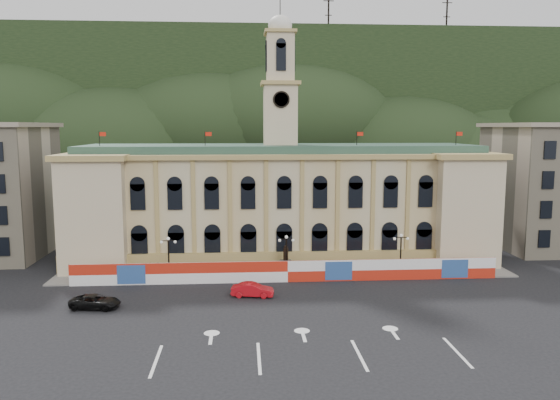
{
  "coord_description": "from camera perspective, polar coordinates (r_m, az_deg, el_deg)",
  "views": [
    {
      "loc": [
        -5.14,
        -46.85,
        18.05
      ],
      "look_at": [
        -0.7,
        18.0,
        9.3
      ],
      "focal_mm": 35.0,
      "sensor_mm": 36.0,
      "label": 1
    }
  ],
  "objects": [
    {
      "name": "ground",
      "position": [
        50.46,
        2.25,
        -13.29
      ],
      "size": [
        260.0,
        260.0,
        0.0
      ],
      "primitive_type": "plane",
      "color": "black",
      "rests_on": "ground"
    },
    {
      "name": "hoarding_fence",
      "position": [
        64.36,
        0.86,
        -7.46
      ],
      "size": [
        50.0,
        0.44,
        2.5
      ],
      "color": "red",
      "rests_on": "ground"
    },
    {
      "name": "red_sedan",
      "position": [
        59.14,
        -2.89,
        -9.36
      ],
      "size": [
        2.95,
        4.99,
        1.48
      ],
      "primitive_type": "imported",
      "rotation": [
        0.0,
        0.0,
        1.42
      ],
      "color": "red",
      "rests_on": "ground"
    },
    {
      "name": "lamp_left",
      "position": [
        66.17,
        -11.56,
        -5.57
      ],
      "size": [
        1.96,
        0.44,
        5.15
      ],
      "color": "black",
      "rests_on": "ground"
    },
    {
      "name": "hill_ridge",
      "position": [
        168.92,
        -2.19,
        8.15
      ],
      "size": [
        230.0,
        80.0,
        64.0
      ],
      "color": "black",
      "rests_on": "ground"
    },
    {
      "name": "lane_markings",
      "position": [
        45.86,
        2.94,
        -15.51
      ],
      "size": [
        26.0,
        10.0,
        0.02
      ],
      "primitive_type": null,
      "color": "white",
      "rests_on": "ground"
    },
    {
      "name": "city_hall",
      "position": [
        75.35,
        0.03,
        -0.11
      ],
      "size": [
        56.2,
        17.6,
        37.1
      ],
      "color": "#C6B78E",
      "rests_on": "ground"
    },
    {
      "name": "lamp_center",
      "position": [
        65.78,
        0.67,
        -5.49
      ],
      "size": [
        1.96,
        0.44,
        5.15
      ],
      "color": "black",
      "rests_on": "ground"
    },
    {
      "name": "lamp_right",
      "position": [
        68.31,
        12.51,
        -5.18
      ],
      "size": [
        1.96,
        0.44,
        5.15
      ],
      "color": "black",
      "rests_on": "ground"
    },
    {
      "name": "pavement",
      "position": [
        67.24,
        0.61,
        -7.83
      ],
      "size": [
        56.0,
        5.5,
        0.16
      ],
      "primitive_type": "cube",
      "color": "slate",
      "rests_on": "ground"
    },
    {
      "name": "statue",
      "position": [
        67.2,
        0.6,
        -6.86
      ],
      "size": [
        1.4,
        1.4,
        3.72
      ],
      "color": "#595651",
      "rests_on": "ground"
    },
    {
      "name": "black_suv",
      "position": [
        58.44,
        -18.74,
        -10.03
      ],
      "size": [
        3.71,
        5.61,
        1.38
      ],
      "primitive_type": "imported",
      "rotation": [
        0.0,
        0.0,
        1.43
      ],
      "color": "black",
      "rests_on": "ground"
    }
  ]
}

